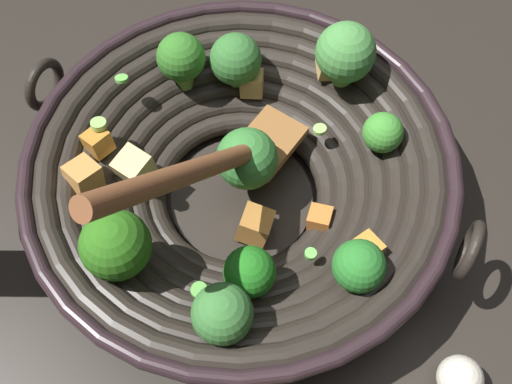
{
  "coord_description": "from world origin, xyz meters",
  "views": [
    {
      "loc": [
        0.24,
        0.17,
        0.54
      ],
      "look_at": [
        -0.0,
        0.02,
        0.03
      ],
      "focal_mm": 42.62,
      "sensor_mm": 36.0,
      "label": 1
    }
  ],
  "objects": [
    {
      "name": "wok",
      "position": [
        -0.0,
        0.0,
        0.06
      ],
      "size": [
        0.4,
        0.43,
        0.23
      ],
      "color": "black",
      "rests_on": "ground"
    },
    {
      "name": "ground_plane",
      "position": [
        0.0,
        0.0,
        0.0
      ],
      "size": [
        4.0,
        4.0,
        0.0
      ],
      "primitive_type": "plane",
      "color": "#28231E"
    },
    {
      "name": "garlic_bulb",
      "position": [
        0.05,
        0.25,
        0.02
      ],
      "size": [
        0.04,
        0.04,
        0.04
      ],
      "primitive_type": "sphere",
      "color": "silver",
      "rests_on": "ground"
    }
  ]
}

